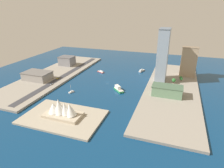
{
  "coord_description": "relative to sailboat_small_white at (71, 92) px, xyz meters",
  "views": [
    {
      "loc": [
        -96.69,
        256.13,
        108.58
      ],
      "look_at": [
        -10.41,
        8.54,
        1.58
      ],
      "focal_mm": 30.7,
      "sensor_mm": 36.0,
      "label": 1
    }
  ],
  "objects": [
    {
      "name": "ground_plane",
      "position": [
        -32.76,
        -52.15,
        -1.02
      ],
      "size": [
        440.0,
        440.0,
        0.0
      ],
      "primitive_type": "plane",
      "color": "navy"
    },
    {
      "name": "quay_west",
      "position": [
        -127.9,
        -52.15,
        0.32
      ],
      "size": [
        70.0,
        240.0,
        2.67
      ],
      "primitive_type": "cube",
      "color": "gray",
      "rests_on": "ground_plane"
    },
    {
      "name": "quay_east",
      "position": [
        62.38,
        -52.15,
        0.32
      ],
      "size": [
        70.0,
        240.0,
        2.67
      ],
      "primitive_type": "cube",
      "color": "gray",
      "rests_on": "ground_plane"
    },
    {
      "name": "peninsula_point",
      "position": [
        -24.41,
        58.16,
        -0.02
      ],
      "size": [
        82.63,
        54.15,
        2.0
      ],
      "primitive_type": "cube",
      "color": "#A89E89",
      "rests_on": "ground_plane"
    },
    {
      "name": "road_strip",
      "position": [
        41.83,
        -52.15,
        1.73
      ],
      "size": [
        9.88,
        228.0,
        0.15
      ],
      "primitive_type": "cube",
      "color": "#38383D",
      "rests_on": "quay_east"
    },
    {
      "name": "sailboat_small_white",
      "position": [
        0.0,
        0.0,
        0.0
      ],
      "size": [
        5.66,
        8.99,
        12.33
      ],
      "color": "white",
      "rests_on": "ground_plane"
    },
    {
      "name": "ferry_green_doubledeck",
      "position": [
        -58.2,
        -27.65,
        1.45
      ],
      "size": [
        17.95,
        18.12,
        6.62
      ],
      "color": "#2D8C4C",
      "rests_on": "ground_plane"
    },
    {
      "name": "tugboat_red",
      "position": [
        -5.4,
        -92.35,
        0.17
      ],
      "size": [
        15.09,
        10.63,
        3.23
      ],
      "color": "red",
      "rests_on": "ground_plane"
    },
    {
      "name": "yacht_sleek_gray",
      "position": [
        -72.45,
        -120.57,
        0.52
      ],
      "size": [
        8.91,
        16.99,
        4.32
      ],
      "color": "#999EA3",
      "rests_on": "ground_plane"
    },
    {
      "name": "terminal_long_green",
      "position": [
        -122.61,
        -28.09,
        8.14
      ],
      "size": [
        37.98,
        20.05,
        12.92
      ],
      "color": "slate",
      "rests_on": "quay_west"
    },
    {
      "name": "tower_tall_glass",
      "position": [
        -108.95,
        -81.33,
        40.38
      ],
      "size": [
        15.59,
        28.77,
        77.4
      ],
      "color": "#8C9EB2",
      "rests_on": "quay_west"
    },
    {
      "name": "warehouse_low_gray",
      "position": [
        70.04,
        -104.95,
        10.07
      ],
      "size": [
        26.86,
        23.47,
        16.78
      ],
      "color": "gray",
      "rests_on": "quay_east"
    },
    {
      "name": "carpark_squat_concrete",
      "position": [
        71.47,
        -21.33,
        7.74
      ],
      "size": [
        41.47,
        27.74,
        12.12
      ],
      "color": "gray",
      "rests_on": "quay_east"
    },
    {
      "name": "apartment_midrise_tan",
      "position": [
        -147.56,
        -115.88,
        25.19
      ],
      "size": [
        24.59,
        15.1,
        47.01
      ],
      "color": "tan",
      "rests_on": "quay_west"
    },
    {
      "name": "taxi_yellow_cab",
      "position": [
        43.76,
        -34.32,
        2.57
      ],
      "size": [
        2.15,
        5.24,
        1.56
      ],
      "color": "black",
      "rests_on": "road_strip"
    },
    {
      "name": "sedan_silver",
      "position": [
        38.27,
        -9.92,
        2.57
      ],
      "size": [
        1.86,
        4.96,
        1.58
      ],
      "color": "black",
      "rests_on": "road_strip"
    },
    {
      "name": "van_white",
      "position": [
        38.8,
        -129.78,
        2.59
      ],
      "size": [
        1.96,
        5.2,
        1.61
      ],
      "color": "black",
      "rests_on": "road_strip"
    },
    {
      "name": "traffic_light_waterfront",
      "position": [
        35.72,
        -18.54,
        5.99
      ],
      "size": [
        0.36,
        0.36,
        6.5
      ],
      "color": "black",
      "rests_on": "quay_east"
    },
    {
      "name": "opera_landmark",
      "position": [
        -23.68,
        58.16,
        8.37
      ],
      "size": [
        39.58,
        20.94,
        19.86
      ],
      "color": "#BCAD93",
      "rests_on": "peninsula_point"
    },
    {
      "name": "park_tree_cluster",
      "position": [
        -133.75,
        -78.68,
        6.83
      ],
      "size": [
        15.26,
        22.98,
        8.17
      ],
      "color": "brown",
      "rests_on": "quay_west"
    }
  ]
}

